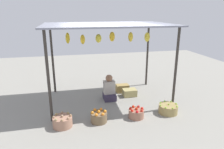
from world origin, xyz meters
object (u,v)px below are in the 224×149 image
at_px(basket_limes, 168,109).
at_px(wooden_crate_stacked_rear, 130,93).
at_px(vendor_person, 109,90).
at_px(basket_potatoes, 63,121).
at_px(wooden_crate_near_vendor, 122,88).
at_px(basket_oranges, 99,117).
at_px(basket_red_tomatoes, 136,113).

xyz_separation_m(basket_limes, wooden_crate_stacked_rear, (-0.66, 1.34, -0.01)).
bearing_deg(vendor_person, basket_potatoes, -136.90).
height_order(vendor_person, wooden_crate_near_vendor, vendor_person).
distance_m(basket_oranges, basket_limes, 1.88).
relative_size(basket_oranges, basket_red_tomatoes, 1.03).
xyz_separation_m(vendor_person, basket_potatoes, (-1.40, -1.31, -0.17)).
bearing_deg(basket_limes, wooden_crate_near_vendor, 114.84).
relative_size(basket_potatoes, wooden_crate_near_vendor, 1.10).
relative_size(basket_oranges, wooden_crate_stacked_rear, 0.95).
xyz_separation_m(basket_oranges, wooden_crate_near_vendor, (1.08, 1.77, -0.00)).
bearing_deg(basket_red_tomatoes, vendor_person, 108.58).
xyz_separation_m(vendor_person, wooden_crate_stacked_rear, (0.69, 0.10, -0.19)).
bearing_deg(wooden_crate_stacked_rear, basket_potatoes, -145.91).
height_order(basket_potatoes, basket_limes, basket_potatoes).
xyz_separation_m(basket_red_tomatoes, basket_limes, (0.91, 0.05, -0.00)).
bearing_deg(wooden_crate_stacked_rear, basket_limes, -63.88).
height_order(basket_potatoes, wooden_crate_stacked_rear, basket_potatoes).
relative_size(basket_oranges, basket_limes, 0.80).
height_order(basket_red_tomatoes, wooden_crate_stacked_rear, basket_red_tomatoes).
relative_size(basket_potatoes, basket_limes, 0.92).
height_order(vendor_person, basket_oranges, vendor_person).
bearing_deg(wooden_crate_near_vendor, basket_oranges, -121.51).
relative_size(vendor_person, basket_limes, 1.56).
xyz_separation_m(basket_potatoes, basket_limes, (2.75, 0.08, -0.01)).
bearing_deg(basket_potatoes, wooden_crate_stacked_rear, 34.09).
bearing_deg(basket_oranges, vendor_person, 67.56).
relative_size(basket_red_tomatoes, wooden_crate_stacked_rear, 0.93).
bearing_deg(basket_potatoes, basket_oranges, 1.53).
bearing_deg(basket_limes, vendor_person, 137.39).
relative_size(basket_red_tomatoes, basket_limes, 0.78).
bearing_deg(basket_oranges, basket_limes, 1.60).
bearing_deg(wooden_crate_stacked_rear, vendor_person, -171.55).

